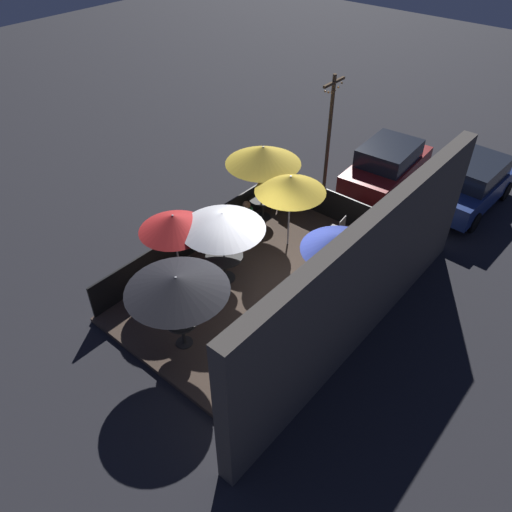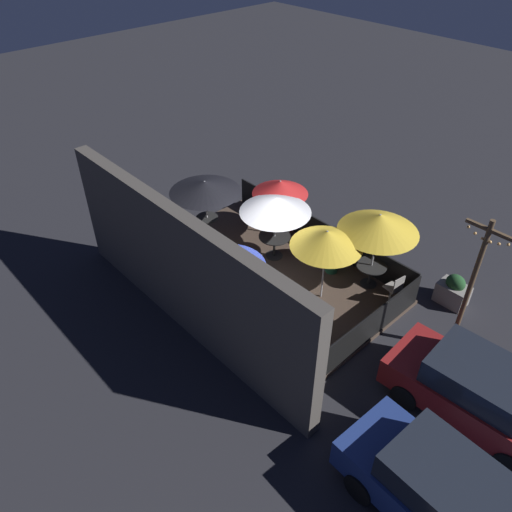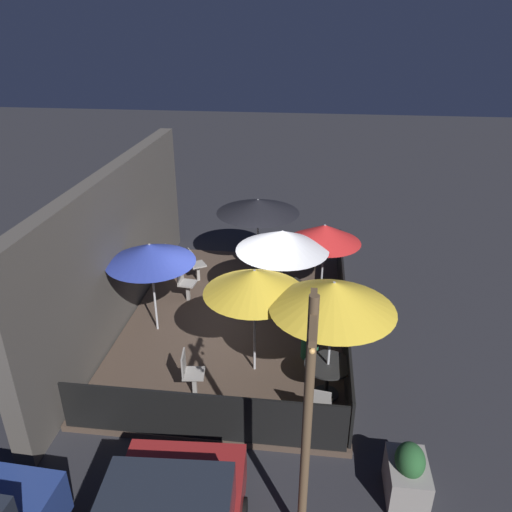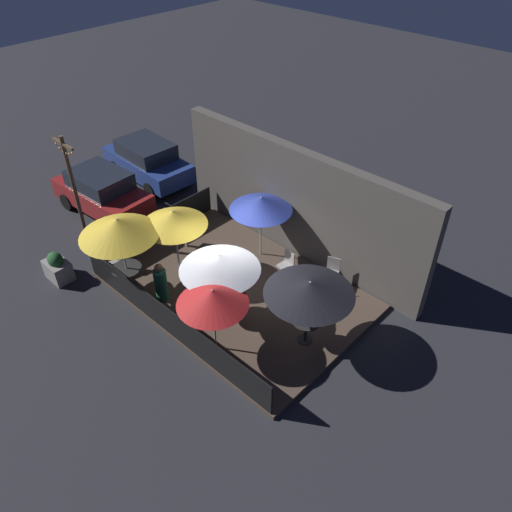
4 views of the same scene
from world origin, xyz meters
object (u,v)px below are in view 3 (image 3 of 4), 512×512
Objects in this scene: dining_table_1 at (281,289)px; patio_chair_1 at (319,406)px; patio_umbrella_1 at (282,241)px; patio_umbrella_2 at (333,296)px; patio_chair_0 at (185,282)px; patio_chair_2 at (171,260)px; light_post at (307,419)px; planter_box at (407,475)px; patio_umbrella_4 at (324,234)px; patio_umbrella_5 at (150,253)px; patron_0 at (310,334)px; patio_chair_4 at (190,372)px; patio_umbrella_3 at (254,281)px; dining_table_2 at (328,370)px; dining_table_0 at (258,249)px; patio_umbrella_0 at (258,206)px; patio_chair_3 at (195,264)px.

patio_chair_1 is (-3.83, -0.94, -0.10)m from dining_table_1.
patio_umbrella_1 is at bearing 22.70° from patio_chair_1.
patio_umbrella_1 is 2.29× the size of patio_chair_1.
patio_umbrella_2 is 5.03m from patio_chair_0.
light_post reaches higher than patio_chair_2.
planter_box is (-5.19, -4.74, -0.21)m from patio_chair_0.
patio_umbrella_1 is 1.24m from patio_umbrella_4.
patio_umbrella_2 reaches higher than patio_umbrella_5.
patio_umbrella_4 is at bearing -51.86° from dining_table_1.
patron_0 is 0.33× the size of light_post.
patio_chair_4 is at bearing 148.50° from patio_umbrella_4.
dining_table_2 is at bearing -112.33° from patio_umbrella_3.
dining_table_1 is at bearing -68.21° from patio_umbrella_5.
patio_chair_0 reaches higher than planter_box.
patio_chair_2 is 0.24× the size of light_post.
light_post is (-4.71, -3.51, 0.15)m from patio_umbrella_5.
dining_table_0 is 2.46m from patio_chair_2.
patio_umbrella_2 is at bearing -159.42° from dining_table_1.
patio_umbrella_1 is at bearing -68.21° from patio_umbrella_5.
patio_umbrella_0 is 2.42× the size of patio_chair_1.
patio_chair_3 is (0.53, 3.40, -1.29)m from patio_umbrella_4.
planter_box is at bearing -41.39° from patio_chair_0.
patio_chair_1 is at bearing -72.75° from patio_chair_2.
patio_umbrella_0 reaches higher than patio_chair_3.
patio_chair_2 is (1.19, 0.69, -0.00)m from patio_chair_0.
dining_table_2 is 5.48m from patio_chair_3.
patio_chair_0 is at bearing -13.51° from patio_umbrella_5.
patio_chair_1 is 6.69m from patio_chair_2.
patio_chair_0 reaches higher than patio_chair_2.
patio_umbrella_4 is 6.02m from planter_box.
dining_table_1 reaches higher than dining_table_0.
patio_chair_3 is at bearing 120.88° from patron_0.
dining_table_1 is at bearing 24.88° from planter_box.
patio_umbrella_3 is 2.08m from patio_chair_4.
patio_umbrella_5 is 2.82m from patio_chair_3.
dining_table_0 is 0.82× the size of dining_table_2.
light_post is at bearing -98.78° from patio_chair_3.
patio_umbrella_0 reaches higher than patio_chair_4.
patio_umbrella_1 is 2.29× the size of patio_chair_4.
patio_umbrella_5 is 2.29× the size of patio_chair_0.
patio_umbrella_5 is 2.96m from patio_chair_2.
dining_table_0 is (0.00, -0.00, -1.31)m from patio_umbrella_0.
dining_table_1 is 0.77× the size of patron_0.
patio_umbrella_5 reaches higher than patio_umbrella_1.
patio_umbrella_4 reaches higher than dining_table_2.
patio_chair_0 is at bearing 141.81° from patio_umbrella_0.
patio_umbrella_2 is at bearing 30.58° from planter_box.
patio_umbrella_0 is 2.39m from patio_umbrella_4.
patio_chair_2 is 0.96× the size of planter_box.
patron_0 reaches higher than patio_chair_0.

